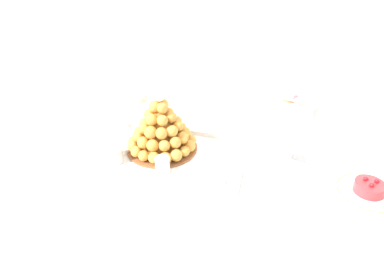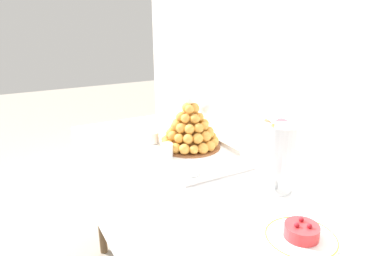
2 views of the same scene
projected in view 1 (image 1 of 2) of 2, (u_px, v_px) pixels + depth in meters
buffet_table at (204, 185)px, 1.27m from camera, size 1.55×0.77×0.78m
serving_tray at (174, 155)px, 1.23m from camera, size 0.53×0.35×0.02m
croquembouche at (161, 128)px, 1.22m from camera, size 0.27×0.27×0.24m
dessert_cup_left at (116, 156)px, 1.18m from camera, size 0.05×0.05×0.05m
dessert_cup_mid_left at (162, 166)px, 1.12m from camera, size 0.05×0.05×0.06m
dessert_cup_centre at (219, 175)px, 1.09m from camera, size 0.06×0.06×0.05m
creme_brulee_ramekin at (123, 147)px, 1.26m from camera, size 0.08×0.08×0.02m
macaron_goblet at (296, 124)px, 1.14m from camera, size 0.14×0.14×0.25m
fruit_tart_plate at (368, 190)px, 1.04m from camera, size 0.20×0.20×0.05m
wine_glass at (140, 97)px, 1.39m from camera, size 0.08×0.08×0.18m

